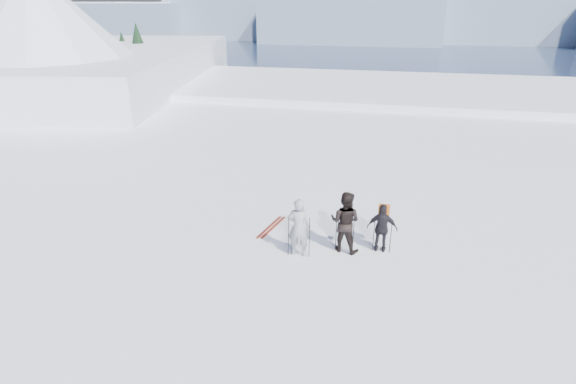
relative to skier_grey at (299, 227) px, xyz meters
name	(u,v)px	position (x,y,z in m)	size (l,w,h in m)	color
lake_basin	(370,163)	(1.05, 27.50, -7.42)	(820.00, 820.00, 71.62)	white
far_mountain_range	(428,17)	(30.65, 452.28, -8.11)	(770.00, 110.00, 53.00)	slate
near_ridge	(97,116)	(-25.62, 26.83, -4.42)	(31.37, 35.68, 25.62)	white
skier_grey	(299,227)	(0.00, 0.00, 0.00)	(0.67, 0.44, 1.83)	gray
skier_dark	(345,222)	(1.29, 0.58, 0.04)	(0.93, 0.73, 1.92)	black
skier_pack	(382,228)	(2.39, 0.78, -0.15)	(0.90, 0.38, 1.54)	black
backpack	(386,194)	(2.40, 1.03, 0.86)	(0.33, 0.18, 0.47)	#D16113
ski_poles	(341,235)	(1.22, 0.38, -0.29)	(2.97, 0.83, 1.33)	black
skis_loose	(271,227)	(-1.23, 1.50, -0.90)	(0.60, 1.68, 0.03)	black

